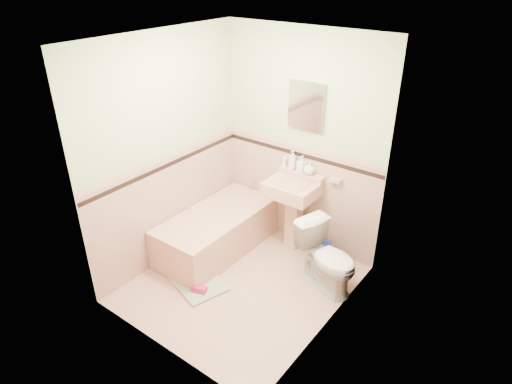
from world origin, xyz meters
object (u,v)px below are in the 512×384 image
Objects in this scene: bucket at (319,252)px; shoe at (199,289)px; soap_bottle_right at (309,168)px; sink at (291,216)px; soap_bottle_mid at (302,164)px; medicine_cabinet at (306,105)px; bathtub at (217,233)px; toilet at (328,258)px; soap_bottle_left at (293,160)px.

bucket is 1.41m from shoe.
soap_bottle_right is 0.99× the size of shoe.
soap_bottle_mid is (0.00, 0.18, 0.60)m from sink.
shoe is (-0.31, -1.25, -0.38)m from sink.
medicine_cabinet is 2.22m from shoe.
bathtub is 1.27m from soap_bottle_mid.
shoe is at bearing 150.82° from toilet.
sink is 1.72× the size of medicine_cabinet.
bathtub is at bearing 96.70° from shoe.
soap_bottle_mid is at bearing 46.17° from bathtub.
toilet is at bearing 21.75° from shoe.
toilet is (0.58, -0.53, -0.66)m from soap_bottle_right.
medicine_cabinet is at bearing 68.73° from toilet.
soap_bottle_right is at bearing 60.93° from sink.
soap_bottle_left reaches higher than sink.
bucket reaches higher than shoe.
soap_bottle_mid is 0.28× the size of toilet.
soap_bottle_right is 0.59× the size of bucket.
soap_bottle_mid is at bearing 70.22° from toilet.
bathtub is at bearing -132.58° from medicine_cabinet.
sink is 0.61m from soap_bottle_right.
sink is at bearing 175.03° from bucket.
soap_bottle_mid is at bearing -87.20° from medicine_cabinet.
bathtub is 6.63× the size of soap_bottle_left.
sink is at bearing -90.00° from medicine_cabinet.
soap_bottle_left is (-0.12, 0.18, 0.61)m from sink.
bucket is at bearing -35.05° from soap_bottle_right.
bathtub is 1.37m from toilet.
soap_bottle_mid is at bearing 57.05° from shoe.
bathtub is 0.83m from shoe.
sink is at bearing 55.43° from shoe.
medicine_cabinet reaches higher than soap_bottle_right.
sink is 3.37× the size of bucket.
bathtub is at bearing 115.94° from toilet.
medicine_cabinet is at bearing 148.92° from bucket.
soap_bottle_right is at bearing 53.33° from shoe.
soap_bottle_left is at bearing 180.00° from soap_bottle_right.
soap_bottle_mid reaches higher than shoe.
toilet is at bearing -33.50° from soap_bottle_left.
toilet is at bearing -39.54° from medicine_cabinet.
soap_bottle_right reaches higher than shoe.
bathtub is 2.95× the size of medicine_cabinet.
toilet is (0.67, -0.53, -0.68)m from soap_bottle_mid.
soap_bottle_mid is at bearing 152.03° from bucket.
soap_bottle_mid is at bearing 89.53° from sink.
soap_bottle_right reaches higher than sink.
soap_bottle_left is 0.87× the size of bucket.
bucket is (1.09, 0.49, -0.09)m from bathtub.
shoe is (-0.31, -1.46, -1.64)m from medicine_cabinet.
soap_bottle_mid is 0.75× the size of bucket.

